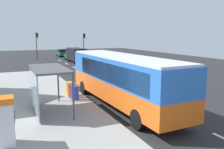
# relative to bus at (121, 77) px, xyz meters

# --- Properties ---
(ground_plane) EXTENTS (56.00, 92.00, 0.04)m
(ground_plane) POSITION_rel_bus_xyz_m (1.71, 13.31, -1.86)
(ground_plane) COLOR #262628
(sidewalk_platform) EXTENTS (6.20, 30.00, 0.18)m
(sidewalk_platform) POSITION_rel_bus_xyz_m (-4.69, 1.31, -1.75)
(sidewalk_platform) COLOR #999993
(sidewalk_platform) RESTS_ON ground
(lane_stripe_seg_1) EXTENTS (0.16, 2.20, 0.01)m
(lane_stripe_seg_1) POSITION_rel_bus_xyz_m (1.96, -1.69, -1.84)
(lane_stripe_seg_1) COLOR silver
(lane_stripe_seg_1) RESTS_ON ground
(lane_stripe_seg_2) EXTENTS (0.16, 2.20, 0.01)m
(lane_stripe_seg_2) POSITION_rel_bus_xyz_m (1.96, 3.31, -1.84)
(lane_stripe_seg_2) COLOR silver
(lane_stripe_seg_2) RESTS_ON ground
(lane_stripe_seg_3) EXTENTS (0.16, 2.20, 0.01)m
(lane_stripe_seg_3) POSITION_rel_bus_xyz_m (1.96, 8.31, -1.84)
(lane_stripe_seg_3) COLOR silver
(lane_stripe_seg_3) RESTS_ON ground
(lane_stripe_seg_4) EXTENTS (0.16, 2.20, 0.01)m
(lane_stripe_seg_4) POSITION_rel_bus_xyz_m (1.96, 13.31, -1.84)
(lane_stripe_seg_4) COLOR silver
(lane_stripe_seg_4) RESTS_ON ground
(lane_stripe_seg_5) EXTENTS (0.16, 2.20, 0.01)m
(lane_stripe_seg_5) POSITION_rel_bus_xyz_m (1.96, 18.31, -1.84)
(lane_stripe_seg_5) COLOR silver
(lane_stripe_seg_5) RESTS_ON ground
(lane_stripe_seg_6) EXTENTS (0.16, 2.20, 0.01)m
(lane_stripe_seg_6) POSITION_rel_bus_xyz_m (1.96, 23.31, -1.84)
(lane_stripe_seg_6) COLOR silver
(lane_stripe_seg_6) RESTS_ON ground
(lane_stripe_seg_7) EXTENTS (0.16, 2.20, 0.01)m
(lane_stripe_seg_7) POSITION_rel_bus_xyz_m (1.96, 28.31, -1.84)
(lane_stripe_seg_7) COLOR silver
(lane_stripe_seg_7) RESTS_ON ground
(bus) EXTENTS (2.92, 11.09, 3.21)m
(bus) POSITION_rel_bus_xyz_m (0.00, 0.00, 0.00)
(bus) COLOR orange
(bus) RESTS_ON ground
(white_van) EXTENTS (2.06, 5.21, 2.30)m
(white_van) POSITION_rel_bus_xyz_m (3.91, 24.37, -0.50)
(white_van) COLOR black
(white_van) RESTS_ON ground
(sedan_near) EXTENTS (1.96, 4.46, 1.52)m
(sedan_near) POSITION_rel_bus_xyz_m (4.01, 35.55, -1.05)
(sedan_near) COLOR #195933
(sedan_near) RESTS_ON ground
(sedan_far) EXTENTS (1.92, 4.44, 1.52)m
(sedan_far) POSITION_rel_bus_xyz_m (4.01, 27.96, -1.05)
(sedan_far) COLOR #195933
(sedan_far) RESTS_ON ground
(ticket_machine) EXTENTS (0.66, 0.76, 1.94)m
(ticket_machine) POSITION_rel_bus_xyz_m (-6.65, -3.34, -0.67)
(ticket_machine) COLOR silver
(ticket_machine) RESTS_ON sidewalk_platform
(recycling_bin_blue) EXTENTS (0.52, 0.52, 0.95)m
(recycling_bin_blue) POSITION_rel_bus_xyz_m (-2.49, 1.92, -1.19)
(recycling_bin_blue) COLOR blue
(recycling_bin_blue) RESTS_ON sidewalk_platform
(recycling_bin_red) EXTENTS (0.52, 0.52, 0.95)m
(recycling_bin_red) POSITION_rel_bus_xyz_m (-2.49, 2.62, -1.19)
(recycling_bin_red) COLOR red
(recycling_bin_red) RESTS_ON sidewalk_platform
(recycling_bin_yellow) EXTENTS (0.52, 0.52, 0.95)m
(recycling_bin_yellow) POSITION_rel_bus_xyz_m (-2.49, 3.32, -1.19)
(recycling_bin_yellow) COLOR yellow
(recycling_bin_yellow) RESTS_ON sidewalk_platform
(traffic_light_near_side) EXTENTS (0.49, 0.28, 4.75)m
(traffic_light_near_side) POSITION_rel_bus_xyz_m (7.22, 30.60, 1.33)
(traffic_light_near_side) COLOR #2D2D2D
(traffic_light_near_side) RESTS_ON ground
(traffic_light_far_side) EXTENTS (0.49, 0.28, 4.88)m
(traffic_light_far_side) POSITION_rel_bus_xyz_m (-1.39, 31.40, 1.41)
(traffic_light_far_side) COLOR #2D2D2D
(traffic_light_far_side) RESTS_ON ground
(bus_shelter) EXTENTS (1.80, 4.00, 2.50)m
(bus_shelter) POSITION_rel_bus_xyz_m (-4.70, 0.16, 0.25)
(bus_shelter) COLOR #4C4C51
(bus_shelter) RESTS_ON sidewalk_platform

